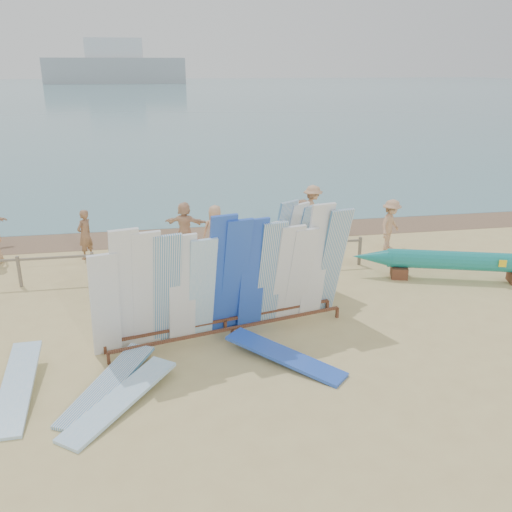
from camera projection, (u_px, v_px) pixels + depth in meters
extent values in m
plane|color=#D6BF7B|center=(168.00, 322.00, 13.15)|extent=(160.00, 160.00, 0.00)
cube|color=teal|center=(154.00, 90.00, 131.90)|extent=(320.00, 240.00, 0.02)
cube|color=#7F6047|center=(163.00, 235.00, 19.83)|extent=(40.00, 2.60, 0.01)
cube|color=#999EA3|center=(116.00, 71.00, 176.80)|extent=(45.00, 8.00, 8.00)
cube|color=silver|center=(114.00, 48.00, 174.46)|extent=(18.00, 6.00, 6.00)
cube|color=gray|center=(163.00, 251.00, 15.67)|extent=(12.00, 0.06, 0.06)
cube|color=gray|center=(19.00, 272.00, 15.12)|extent=(0.08, 0.08, 0.90)
cube|color=gray|center=(93.00, 267.00, 15.45)|extent=(0.08, 0.08, 0.90)
cube|color=gray|center=(164.00, 263.00, 15.79)|extent=(0.08, 0.08, 0.90)
cube|color=gray|center=(232.00, 259.00, 16.12)|extent=(0.08, 0.08, 0.90)
cube|color=gray|center=(297.00, 255.00, 16.46)|extent=(0.08, 0.08, 0.90)
cube|color=gray|center=(360.00, 251.00, 16.79)|extent=(0.08, 0.08, 0.90)
cube|color=brown|center=(232.00, 328.00, 12.26)|extent=(5.40, 1.34, 0.06)
cube|color=brown|center=(225.00, 320.00, 12.67)|extent=(5.40, 1.34, 0.06)
cube|color=white|center=(105.00, 306.00, 11.13)|extent=(0.72, 0.76, 2.44)
cube|color=white|center=(126.00, 292.00, 11.21)|extent=(0.76, 0.92, 2.92)
cube|color=white|center=(147.00, 291.00, 11.40)|extent=(0.75, 0.90, 2.81)
cube|color=white|center=(167.00, 290.00, 11.58)|extent=(0.75, 0.90, 2.69)
cube|color=white|center=(183.00, 289.00, 11.72)|extent=(0.70, 0.69, 2.62)
cube|color=#95C9EE|center=(202.00, 289.00, 11.91)|extent=(0.73, 0.80, 2.49)
cube|color=blue|center=(220.00, 276.00, 11.99)|extent=(0.75, 0.91, 2.98)
cube|color=blue|center=(235.00, 276.00, 12.14)|extent=(0.77, 0.97, 2.85)
cube|color=blue|center=(253.00, 275.00, 12.31)|extent=(0.71, 0.73, 2.79)
cube|color=white|center=(270.00, 275.00, 12.50)|extent=(0.73, 0.80, 2.66)
cube|color=white|center=(287.00, 274.00, 12.68)|extent=(0.74, 0.84, 2.54)
cube|color=white|center=(300.00, 274.00, 12.83)|extent=(0.74, 0.83, 2.43)
cube|color=white|center=(316.00, 261.00, 12.91)|extent=(0.71, 0.74, 2.95)
cube|color=white|center=(332.00, 262.00, 13.10)|extent=(0.76, 0.94, 2.80)
cube|color=brown|center=(300.00, 291.00, 14.32)|extent=(1.77, 1.13, 0.06)
cube|color=brown|center=(288.00, 286.00, 14.63)|extent=(1.77, 1.13, 0.06)
cube|color=white|center=(268.00, 265.00, 13.57)|extent=(0.80, 0.81, 2.35)
cube|color=white|center=(279.00, 253.00, 13.74)|extent=(0.88, 0.95, 2.80)
cube|color=white|center=(290.00, 251.00, 14.01)|extent=(0.89, 0.96, 2.69)
cube|color=white|center=(300.00, 250.00, 14.27)|extent=(0.90, 0.98, 2.57)
cube|color=white|center=(308.00, 250.00, 14.48)|extent=(0.91, 0.99, 2.46)
cube|color=white|center=(318.00, 248.00, 14.74)|extent=(0.80, 0.82, 2.40)
cube|color=brown|center=(399.00, 272.00, 15.89)|extent=(0.61, 0.67, 0.33)
cylinder|color=teal|center=(459.00, 261.00, 15.55)|extent=(4.03, 1.75, 0.55)
cone|color=teal|center=(371.00, 257.00, 15.85)|extent=(1.21, 0.82, 0.51)
cube|color=yellow|center=(503.00, 264.00, 15.14)|extent=(0.20, 0.08, 0.20)
cube|color=brown|center=(265.00, 278.00, 14.10)|extent=(0.89, 0.68, 0.05)
cube|color=white|center=(265.00, 269.00, 14.02)|extent=(0.44, 0.08, 0.39)
cube|color=#95C9EE|center=(121.00, 405.00, 9.94)|extent=(2.11, 2.47, 0.27)
cube|color=#95C9EE|center=(19.00, 396.00, 10.22)|extent=(0.68, 2.71, 0.44)
cube|color=blue|center=(284.00, 363.00, 11.37)|extent=(2.32, 2.29, 0.33)
cube|color=white|center=(109.00, 390.00, 10.40)|extent=(1.78, 2.64, 0.28)
cube|color=#AE1712|center=(199.00, 258.00, 16.66)|extent=(0.67, 0.65, 0.05)
cube|color=#AE1712|center=(202.00, 248.00, 16.77)|extent=(0.52, 0.37, 0.51)
cube|color=#AE1712|center=(233.00, 250.00, 17.16)|extent=(0.73, 0.70, 0.05)
cube|color=#AE1712|center=(229.00, 239.00, 17.28)|extent=(0.63, 0.34, 0.60)
cube|color=#AE1712|center=(245.00, 243.00, 17.17)|extent=(0.52, 0.81, 0.57)
cube|color=#AE1712|center=(243.00, 229.00, 17.34)|extent=(0.48, 0.20, 0.36)
imported|color=tan|center=(215.00, 232.00, 17.34)|extent=(0.85, 0.42, 1.72)
imported|color=tan|center=(391.00, 225.00, 18.03)|extent=(1.12, 1.11, 1.73)
imported|color=beige|center=(303.00, 226.00, 17.72)|extent=(0.77, 0.98, 1.81)
imported|color=#8C6042|center=(85.00, 234.00, 17.23)|extent=(0.60, 0.66, 1.61)
imported|color=beige|center=(185.00, 224.00, 18.38)|extent=(1.53, 0.91, 1.57)
imported|color=tan|center=(312.00, 211.00, 19.49)|extent=(0.60, 1.25, 1.87)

